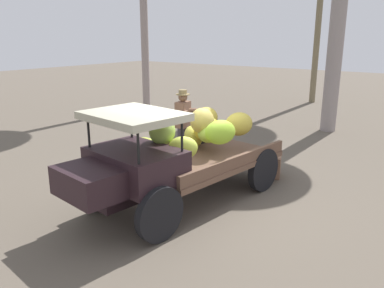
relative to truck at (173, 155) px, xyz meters
The scene contains 4 objects.
ground_plane 1.07m from the truck, 139.34° to the left, with size 60.00×60.00×0.00m, color brown.
truck is the anchor object (origin of this frame).
farmer 2.56m from the truck, 146.81° to the right, with size 0.52×0.48×1.80m.
wooden_crate 2.72m from the truck, 161.51° to the left, with size 0.47×0.38×0.47m, color #885F48.
Camera 1 is at (5.59, 3.96, 3.07)m, focal length 36.42 mm.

